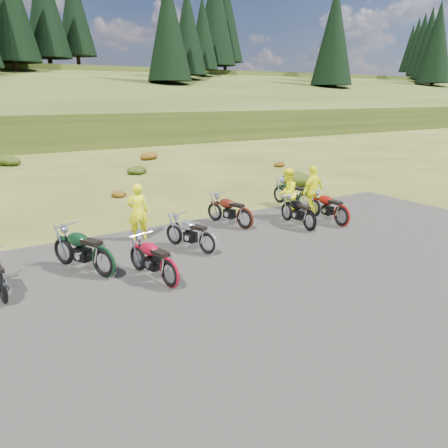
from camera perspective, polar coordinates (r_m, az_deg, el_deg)
ground at (r=12.29m, az=1.91°, el=-4.41°), size 300.00×300.00×0.00m
gravel_pad at (r=10.81m, az=7.84°, el=-7.57°), size 20.00×12.00×0.04m
hill_slope at (r=60.05m, az=-26.05°, el=10.58°), size 300.00×45.97×9.37m
conifer_24 at (r=80.26m, az=-22.45°, el=25.14°), size 7.04×7.04×18.00m
conifer_25 at (r=87.42m, az=-19.00°, el=24.97°), size 6.60×6.60×17.00m
conifer_26 at (r=65.26m, az=-7.28°, el=24.18°), size 6.16×6.16×16.00m
conifer_27 at (r=73.32m, az=-4.79°, el=23.91°), size 5.72×5.72×15.00m
conifer_28 at (r=81.47m, az=-2.81°, el=23.67°), size 5.28×5.28×14.00m
conifer_29 at (r=90.19m, az=-1.21°, el=25.68°), size 7.92×7.92×20.00m
conifer_30 at (r=98.44m, az=0.14°, el=25.30°), size 7.48×7.48×19.00m
conifer_31 at (r=81.87m, az=14.18°, el=22.79°), size 7.04×7.04×18.00m
conifer_32 at (r=90.37m, az=14.17°, el=22.58°), size 6.60×6.60×17.00m
conifer_33 at (r=98.88m, az=14.17°, el=22.41°), size 6.16×6.16×16.00m
conifer_34 at (r=107.39m, az=14.16°, el=22.26°), size 5.72×5.72×15.00m
conifer_35 at (r=115.90m, az=14.16°, el=22.14°), size 5.28×5.28×14.00m
conifer_36 at (r=124.71m, az=14.24°, el=23.18°), size 7.92×7.92×20.00m
conifer_37 at (r=112.97m, az=26.06°, el=20.57°), size 7.48×7.48×19.00m
conifer_38 at (r=121.33m, az=25.22°, el=20.59°), size 7.04×7.04×18.00m
conifer_39 at (r=129.72m, az=24.50°, el=20.61°), size 6.60×6.60×17.00m
conifer_40 at (r=138.12m, az=23.86°, el=20.63°), size 6.16×6.16×16.00m
conifer_41 at (r=146.45m, az=23.26°, el=20.33°), size 5.72×5.72×15.00m
shrub_3 at (r=31.84m, az=-26.20°, el=7.68°), size 1.56×1.56×0.92m
shrub_4 at (r=20.11m, az=-13.77°, el=4.04°), size 0.77×0.77×0.45m
shrub_5 at (r=25.96m, az=-11.42°, el=7.06°), size 1.03×1.03×0.61m
shrub_6 at (r=31.88m, az=-9.92°, el=8.96°), size 1.30×1.30×0.77m
shrub_7 at (r=22.54m, az=9.57°, el=6.19°), size 1.56×1.56×0.92m
shrub_8 at (r=28.43m, az=6.94°, el=7.89°), size 0.77×0.77×0.45m
motorcycle_0 at (r=10.76m, az=-26.69°, el=-9.37°), size 0.81×1.94×0.99m
motorcycle_1 at (r=10.45m, az=-7.04°, el=-8.39°), size 1.06×2.17×1.09m
motorcycle_2 at (r=11.33m, az=-15.27°, el=-6.86°), size 1.66×2.40×1.20m
motorcycle_3 at (r=12.45m, az=-2.13°, el=-4.13°), size 1.28×2.10×1.04m
motorcycle_4 at (r=14.80m, az=2.71°, el=-0.77°), size 1.23×2.21×1.10m
motorcycle_5 at (r=14.86m, az=11.04°, el=-1.00°), size 0.88×2.08×1.06m
motorcycle_6 at (r=15.63m, az=15.03°, el=-0.40°), size 0.77×2.14×1.11m
motorcycle_7 at (r=17.47m, az=10.45°, el=1.65°), size 0.85×2.24×1.16m
person_middle at (r=13.73m, az=-11.19°, el=1.44°), size 0.73×0.57×1.79m
person_right_a at (r=16.16m, az=8.23°, el=3.92°), size 1.13×1.06×1.84m
person_right_b at (r=16.56m, az=11.51°, el=4.16°), size 1.18×0.67×1.90m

